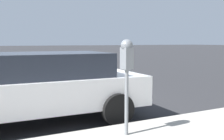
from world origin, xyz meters
name	(u,v)px	position (x,y,z in m)	size (l,w,h in m)	color
ground_plane	(54,108)	(0.00, 0.00, 0.00)	(220.00, 220.00, 0.00)	#2B2B2D
parking_meter	(127,62)	(-2.73, -0.51, 1.31)	(0.21, 0.19, 1.54)	gray
car_white	(43,85)	(-0.89, 0.44, 0.75)	(2.20, 4.25, 1.41)	silver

